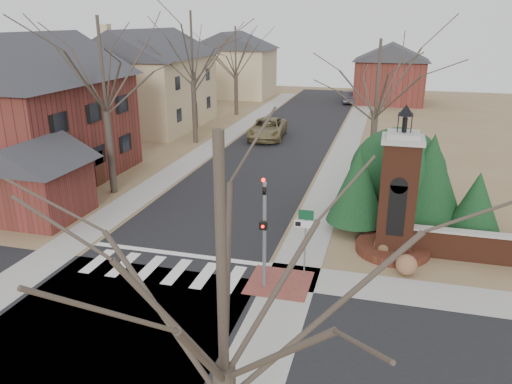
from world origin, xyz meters
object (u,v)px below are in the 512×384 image
(sign_post, at_px, (305,229))
(brick_gate_monument, at_px, (397,206))
(traffic_signal_pole, at_px, (264,224))
(pickup_truck, at_px, (267,129))
(distant_car, at_px, (349,97))

(sign_post, height_order, brick_gate_monument, brick_gate_monument)
(brick_gate_monument, bearing_deg, traffic_signal_pole, -136.76)
(traffic_signal_pole, distance_m, brick_gate_monument, 6.47)
(brick_gate_monument, xyz_separation_m, pickup_truck, (-10.60, 19.99, -1.33))
(traffic_signal_pole, distance_m, sign_post, 2.02)
(traffic_signal_pole, height_order, distant_car, traffic_signal_pole)
(pickup_truck, bearing_deg, traffic_signal_pole, -80.98)
(distant_car, bearing_deg, sign_post, 86.16)
(pickup_truck, relative_size, distant_car, 1.42)
(sign_post, distance_m, pickup_truck, 24.12)
(traffic_signal_pole, distance_m, pickup_truck, 25.17)
(sign_post, height_order, pickup_truck, sign_post)
(pickup_truck, height_order, distant_car, pickup_truck)
(traffic_signal_pole, height_order, sign_post, traffic_signal_pole)
(sign_post, relative_size, pickup_truck, 0.46)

